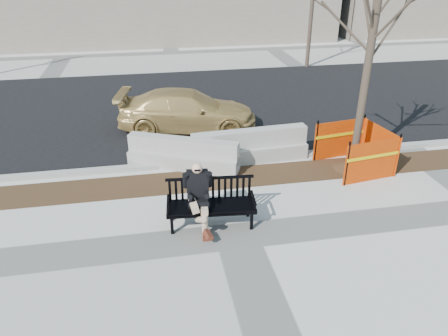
{
  "coord_description": "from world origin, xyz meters",
  "views": [
    {
      "loc": [
        -1.64,
        -7.37,
        5.51
      ],
      "look_at": [
        -0.07,
        1.13,
        1.08
      ],
      "focal_mm": 34.38,
      "sensor_mm": 36.0,
      "label": 1
    }
  ],
  "objects_px": {
    "seated_man": "(199,224)",
    "sedan": "(188,129)",
    "tree_fence": "(352,168)",
    "bench": "(211,224)",
    "jersey_barrier_right": "(249,160)",
    "jersey_barrier_left": "(184,167)"
  },
  "relations": [
    {
      "from": "tree_fence",
      "to": "sedan",
      "type": "relative_size",
      "value": 1.35
    },
    {
      "from": "jersey_barrier_right",
      "to": "sedan",
      "type": "bearing_deg",
      "value": 114.39
    },
    {
      "from": "bench",
      "to": "jersey_barrier_right",
      "type": "relative_size",
      "value": 0.59
    },
    {
      "from": "bench",
      "to": "tree_fence",
      "type": "xyz_separation_m",
      "value": [
        4.34,
        2.02,
        0.0
      ]
    },
    {
      "from": "seated_man",
      "to": "jersey_barrier_left",
      "type": "relative_size",
      "value": 0.46
    },
    {
      "from": "tree_fence",
      "to": "sedan",
      "type": "height_order",
      "value": "tree_fence"
    },
    {
      "from": "jersey_barrier_right",
      "to": "jersey_barrier_left",
      "type": "bearing_deg",
      "value": 179.12
    },
    {
      "from": "jersey_barrier_left",
      "to": "tree_fence",
      "type": "bearing_deg",
      "value": 13.43
    },
    {
      "from": "bench",
      "to": "sedan",
      "type": "bearing_deg",
      "value": 93.8
    },
    {
      "from": "bench",
      "to": "jersey_barrier_left",
      "type": "height_order",
      "value": "bench"
    },
    {
      "from": "bench",
      "to": "sedan",
      "type": "height_order",
      "value": "sedan"
    },
    {
      "from": "tree_fence",
      "to": "jersey_barrier_right",
      "type": "relative_size",
      "value": 1.84
    },
    {
      "from": "seated_man",
      "to": "tree_fence",
      "type": "bearing_deg",
      "value": 27.71
    },
    {
      "from": "sedan",
      "to": "jersey_barrier_left",
      "type": "xyz_separation_m",
      "value": [
        -0.43,
        -2.87,
        0.0
      ]
    },
    {
      "from": "tree_fence",
      "to": "jersey_barrier_left",
      "type": "height_order",
      "value": "tree_fence"
    },
    {
      "from": "bench",
      "to": "jersey_barrier_right",
      "type": "xyz_separation_m",
      "value": [
        1.6,
        3.03,
        0.0
      ]
    },
    {
      "from": "seated_man",
      "to": "tree_fence",
      "type": "xyz_separation_m",
      "value": [
        4.61,
        1.94,
        0.0
      ]
    },
    {
      "from": "sedan",
      "to": "jersey_barrier_right",
      "type": "distance_m",
      "value": 3.14
    },
    {
      "from": "seated_man",
      "to": "sedan",
      "type": "height_order",
      "value": "seated_man"
    },
    {
      "from": "bench",
      "to": "seated_man",
      "type": "xyz_separation_m",
      "value": [
        -0.27,
        0.08,
        0.0
      ]
    },
    {
      "from": "sedan",
      "to": "tree_fence",
      "type": "bearing_deg",
      "value": -120.96
    },
    {
      "from": "jersey_barrier_left",
      "to": "jersey_barrier_right",
      "type": "relative_size",
      "value": 0.93
    }
  ]
}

